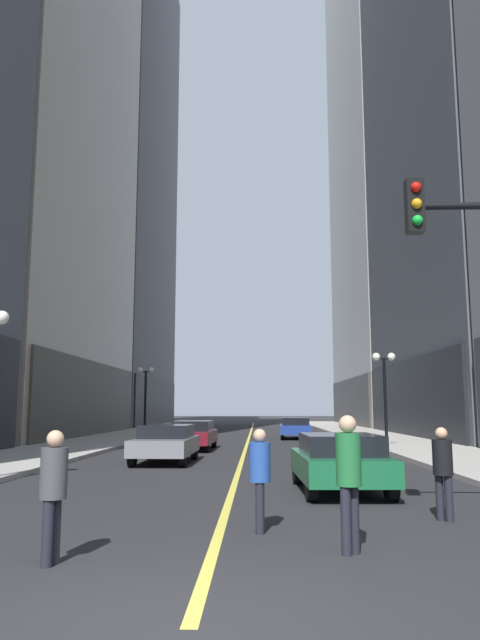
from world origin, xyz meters
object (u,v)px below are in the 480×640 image
(pedestrian_in_green_parka, at_px, (349,472))
(street_lamp_left_far, at_px, (146,386))
(pedestrian_with_orange_bag, at_px, (53,486))
(car_green, at_px, (340,460))
(car_maroon, at_px, (193,434))
(pedestrian_in_blue_hoodie, at_px, (260,472))
(street_lamp_right_mid, at_px, (384,378))
(car_grey, at_px, (166,442))
(pedestrian_in_black_coat, at_px, (443,466))
(car_blue, at_px, (295,427))

(pedestrian_in_green_parka, bearing_deg, street_lamp_left_far, 106.00)
(pedestrian_with_orange_bag, bearing_deg, car_green, 55.72)
(car_maroon, relative_size, pedestrian_in_green_parka, 2.56)
(car_green, relative_size, pedestrian_in_green_parka, 2.29)
(pedestrian_in_blue_hoodie, relative_size, street_lamp_right_mid, 0.36)
(street_lamp_right_mid, bearing_deg, street_lamp_left_far, 143.42)
(car_grey, relative_size, pedestrian_in_black_coat, 2.70)
(car_blue, bearing_deg, street_lamp_right_mid, -71.50)
(pedestrian_in_green_parka, xyz_separation_m, street_lamp_right_mid, (4.57, 19.22, 2.18))
(pedestrian_with_orange_bag, bearing_deg, street_lamp_right_mid, 67.19)
(car_grey, bearing_deg, pedestrian_in_blue_hoodie, -74.29)
(car_grey, distance_m, street_lamp_right_mid, 11.23)
(street_lamp_left_far, bearing_deg, car_maroon, -66.28)
(car_green, height_order, car_blue, same)
(car_maroon, distance_m, pedestrian_in_black_coat, 18.38)
(car_grey, distance_m, car_maroon, 6.61)
(pedestrian_with_orange_bag, bearing_deg, car_blue, 80.82)
(pedestrian_in_blue_hoodie, xyz_separation_m, street_lamp_right_mid, (5.76, 17.87, 2.34))
(car_green, bearing_deg, street_lamp_right_mid, 73.68)
(car_maroon, distance_m, pedestrian_in_blue_hoodie, 18.60)
(car_grey, height_order, street_lamp_left_far, street_lamp_left_far)
(pedestrian_in_blue_hoodie, bearing_deg, car_grey, 105.71)
(pedestrian_in_black_coat, distance_m, pedestrian_in_green_parka, 3.13)
(car_maroon, height_order, car_blue, same)
(pedestrian_in_green_parka, bearing_deg, car_grey, 108.97)
(car_grey, xyz_separation_m, street_lamp_left_far, (-3.74, 15.63, 2.54))
(pedestrian_in_black_coat, height_order, pedestrian_in_green_parka, pedestrian_in_green_parka)
(car_blue, xyz_separation_m, pedestrian_in_blue_hoodie, (-2.29, -28.24, 0.20))
(pedestrian_in_blue_hoodie, bearing_deg, car_maroon, 99.50)
(car_maroon, relative_size, car_blue, 1.01)
(pedestrian_in_green_parka, height_order, street_lamp_left_far, street_lamp_left_far)
(street_lamp_left_far, bearing_deg, pedestrian_with_orange_bag, -81.41)
(car_maroon, bearing_deg, pedestrian_in_blue_hoodie, -80.50)
(pedestrian_in_black_coat, xyz_separation_m, pedestrian_in_blue_hoodie, (-3.18, -1.06, 0.00))
(street_lamp_left_far, distance_m, street_lamp_right_mid, 15.94)
(car_green, distance_m, pedestrian_with_orange_bag, 7.91)
(pedestrian_in_green_parka, relative_size, street_lamp_left_far, 0.41)
(car_grey, bearing_deg, street_lamp_left_far, 103.44)
(car_green, height_order, pedestrian_in_blue_hoodie, pedestrian_in_blue_hoodie)
(car_grey, bearing_deg, pedestrian_in_green_parka, -71.03)
(pedestrian_in_blue_hoodie, distance_m, street_lamp_right_mid, 18.92)
(pedestrian_in_black_coat, bearing_deg, car_green, 110.94)
(car_green, xyz_separation_m, street_lamp_left_far, (-8.89, 22.85, 2.54))
(pedestrian_in_black_coat, relative_size, street_lamp_left_far, 0.36)
(car_maroon, xyz_separation_m, car_blue, (5.36, 9.90, -0.00))
(pedestrian_in_black_coat, bearing_deg, pedestrian_with_orange_bag, -152.02)
(car_green, distance_m, car_grey, 8.87)
(pedestrian_in_blue_hoodie, bearing_deg, car_green, 67.68)
(pedestrian_with_orange_bag, bearing_deg, pedestrian_in_black_coat, 27.98)
(pedestrian_in_blue_hoodie, bearing_deg, pedestrian_in_green_parka, -48.46)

